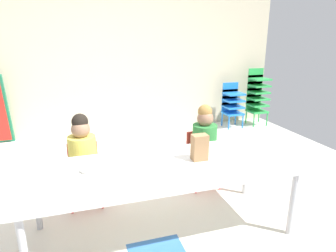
# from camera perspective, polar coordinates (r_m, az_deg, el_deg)

# --- Properties ---
(ground_plane) EXTENTS (6.12, 4.77, 0.02)m
(ground_plane) POSITION_cam_1_polar(r_m,az_deg,el_deg) (3.17, -6.33, -13.77)
(ground_plane) COLOR silver
(back_wall) EXTENTS (6.12, 0.10, 2.52)m
(back_wall) POSITION_cam_1_polar(r_m,az_deg,el_deg) (5.11, -12.23, 12.66)
(back_wall) COLOR beige
(back_wall) RESTS_ON ground_plane
(craft_table) EXTENTS (2.17, 0.82, 0.61)m
(craft_table) POSITION_cam_1_polar(r_m,az_deg,el_deg) (2.41, -1.07, -8.59)
(craft_table) COLOR white
(craft_table) RESTS_ON ground_plane
(seated_child_near_camera) EXTENTS (0.32, 0.31, 0.92)m
(seated_child_near_camera) POSITION_cam_1_polar(r_m,az_deg,el_deg) (2.92, -16.09, -4.79)
(seated_child_near_camera) COLOR red
(seated_child_near_camera) RESTS_ON ground_plane
(seated_child_middle_seat) EXTENTS (0.34, 0.34, 0.92)m
(seated_child_middle_seat) POSITION_cam_1_polar(r_m,az_deg,el_deg) (3.18, 6.96, -2.43)
(seated_child_middle_seat) COLOR red
(seated_child_middle_seat) RESTS_ON ground_plane
(kid_chair_blue_stack) EXTENTS (0.32, 0.30, 0.80)m
(kid_chair_blue_stack) POSITION_cam_1_polar(r_m,az_deg,el_deg) (5.51, 12.24, 4.49)
(kid_chair_blue_stack) COLOR blue
(kid_chair_blue_stack) RESTS_ON ground_plane
(kid_chair_green_stack) EXTENTS (0.32, 0.30, 1.04)m
(kid_chair_green_stack) POSITION_cam_1_polar(r_m,az_deg,el_deg) (5.76, 16.76, 5.90)
(kid_chair_green_stack) COLOR green
(kid_chair_green_stack) RESTS_ON ground_plane
(paper_bag_brown) EXTENTS (0.13, 0.09, 0.22)m
(paper_bag_brown) POSITION_cam_1_polar(r_m,az_deg,el_deg) (2.48, 6.09, -4.12)
(paper_bag_brown) COLOR #9E754C
(paper_bag_brown) RESTS_ON craft_table
(paper_plate_near_edge) EXTENTS (0.18, 0.18, 0.01)m
(paper_plate_near_edge) POSITION_cam_1_polar(r_m,az_deg,el_deg) (2.36, -15.25, -8.50)
(paper_plate_near_edge) COLOR white
(paper_plate_near_edge) RESTS_ON craft_table
(paper_plate_center_table) EXTENTS (0.18, 0.18, 0.01)m
(paper_plate_center_table) POSITION_cam_1_polar(r_m,az_deg,el_deg) (2.46, 1.04, -6.82)
(paper_plate_center_table) COLOR white
(paper_plate_center_table) RESTS_ON craft_table
(donut_powdered_on_plate) EXTENTS (0.11, 0.11, 0.03)m
(donut_powdered_on_plate) POSITION_cam_1_polar(r_m,az_deg,el_deg) (2.36, -15.29, -8.07)
(donut_powdered_on_plate) COLOR white
(donut_powdered_on_plate) RESTS_ON craft_table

